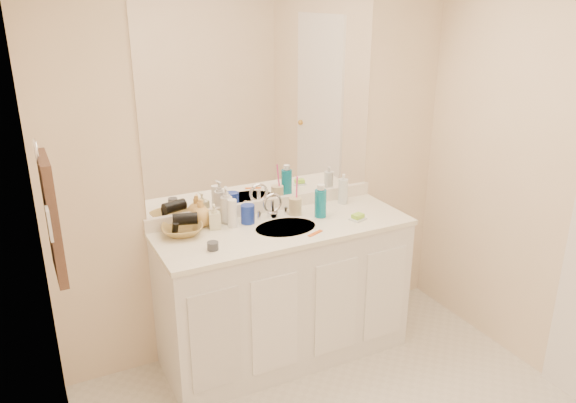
% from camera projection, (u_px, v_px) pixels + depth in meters
% --- Properties ---
extents(wall_back, '(2.60, 0.02, 2.40)m').
position_uv_depth(wall_back, '(264.00, 162.00, 3.42)').
color(wall_back, '#FCE5C5').
rests_on(wall_back, floor).
extents(wall_left, '(0.02, 2.60, 2.40)m').
position_uv_depth(wall_left, '(61.00, 317.00, 1.78)').
color(wall_left, '#FCE5C5').
rests_on(wall_left, floor).
extents(vanity_cabinet, '(1.50, 0.55, 0.85)m').
position_uv_depth(vanity_cabinet, '(284.00, 294.00, 3.46)').
color(vanity_cabinet, white).
rests_on(vanity_cabinet, floor).
extents(countertop, '(1.52, 0.57, 0.03)m').
position_uv_depth(countertop, '(284.00, 228.00, 3.31)').
color(countertop, white).
rests_on(countertop, vanity_cabinet).
extents(backsplash, '(1.52, 0.03, 0.08)m').
position_uv_depth(backsplash, '(266.00, 206.00, 3.50)').
color(backsplash, white).
rests_on(backsplash, countertop).
extents(sink_basin, '(0.37, 0.37, 0.02)m').
position_uv_depth(sink_basin, '(286.00, 229.00, 3.29)').
color(sink_basin, beige).
rests_on(sink_basin, countertop).
extents(faucet, '(0.02, 0.02, 0.11)m').
position_uv_depth(faucet, '(272.00, 208.00, 3.42)').
color(faucet, silver).
rests_on(faucet, countertop).
extents(mirror, '(1.48, 0.01, 1.20)m').
position_uv_depth(mirror, '(264.00, 103.00, 3.29)').
color(mirror, white).
rests_on(mirror, wall_back).
extents(blue_mug, '(0.10, 0.10, 0.11)m').
position_uv_depth(blue_mug, '(248.00, 214.00, 3.32)').
color(blue_mug, '#1730A3').
rests_on(blue_mug, countertop).
extents(tan_cup, '(0.09, 0.09, 0.11)m').
position_uv_depth(tan_cup, '(295.00, 206.00, 3.46)').
color(tan_cup, beige).
rests_on(tan_cup, countertop).
extents(toothbrush, '(0.02, 0.04, 0.20)m').
position_uv_depth(toothbrush, '(297.00, 191.00, 3.43)').
color(toothbrush, '#FF4399').
rests_on(toothbrush, tan_cup).
extents(mouthwash_bottle, '(0.09, 0.09, 0.17)m').
position_uv_depth(mouthwash_bottle, '(320.00, 203.00, 3.41)').
color(mouthwash_bottle, '#0C7693').
rests_on(mouthwash_bottle, countertop).
extents(clear_pump_bottle, '(0.07, 0.07, 0.16)m').
position_uv_depth(clear_pump_bottle, '(343.00, 191.00, 3.63)').
color(clear_pump_bottle, silver).
rests_on(clear_pump_bottle, countertop).
extents(soap_dish, '(0.11, 0.10, 0.01)m').
position_uv_depth(soap_dish, '(358.00, 219.00, 3.39)').
color(soap_dish, white).
rests_on(soap_dish, countertop).
extents(green_soap, '(0.08, 0.07, 0.02)m').
position_uv_depth(green_soap, '(358.00, 216.00, 3.38)').
color(green_soap, '#A1EA39').
rests_on(green_soap, soap_dish).
extents(orange_comb, '(0.11, 0.06, 0.00)m').
position_uv_depth(orange_comb, '(315.00, 233.00, 3.19)').
color(orange_comb, '#E15B17').
rests_on(orange_comb, countertop).
extents(dark_jar, '(0.08, 0.08, 0.04)m').
position_uv_depth(dark_jar, '(213.00, 246.00, 2.99)').
color(dark_jar, '#3C3D44').
rests_on(dark_jar, countertop).
extents(extra_white_bottle, '(0.07, 0.07, 0.17)m').
position_uv_depth(extra_white_bottle, '(232.00, 213.00, 3.26)').
color(extra_white_bottle, white).
rests_on(extra_white_bottle, countertop).
extents(soap_bottle_white, '(0.10, 0.10, 0.22)m').
position_uv_depth(soap_bottle_white, '(226.00, 205.00, 3.32)').
color(soap_bottle_white, silver).
rests_on(soap_bottle_white, countertop).
extents(soap_bottle_cream, '(0.08, 0.08, 0.15)m').
position_uv_depth(soap_bottle_cream, '(214.00, 216.00, 3.24)').
color(soap_bottle_cream, beige).
rests_on(soap_bottle_cream, countertop).
extents(soap_bottle_yellow, '(0.16, 0.16, 0.16)m').
position_uv_depth(soap_bottle_yellow, '(201.00, 213.00, 3.28)').
color(soap_bottle_yellow, '#E4B058').
rests_on(soap_bottle_yellow, countertop).
extents(wicker_basket, '(0.29, 0.29, 0.06)m').
position_uv_depth(wicker_basket, '(182.00, 230.00, 3.18)').
color(wicker_basket, olive).
rests_on(wicker_basket, countertop).
extents(hair_dryer, '(0.15, 0.10, 0.07)m').
position_uv_depth(hair_dryer, '(185.00, 219.00, 3.16)').
color(hair_dryer, black).
rests_on(hair_dryer, wicker_basket).
extents(towel_ring, '(0.01, 0.11, 0.11)m').
position_uv_depth(towel_ring, '(36.00, 151.00, 2.32)').
color(towel_ring, silver).
rests_on(towel_ring, wall_left).
extents(hand_towel, '(0.04, 0.32, 0.55)m').
position_uv_depth(hand_towel, '(52.00, 218.00, 2.43)').
color(hand_towel, '#36251D').
rests_on(hand_towel, towel_ring).
extents(switch_plate, '(0.01, 0.08, 0.13)m').
position_uv_depth(switch_plate, '(49.00, 224.00, 2.24)').
color(switch_plate, silver).
rests_on(switch_plate, wall_left).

